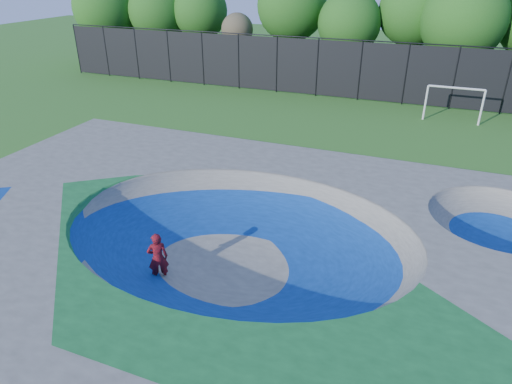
% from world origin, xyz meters
% --- Properties ---
extents(ground, '(120.00, 120.00, 0.00)m').
position_xyz_m(ground, '(0.00, 0.00, 0.00)').
color(ground, '#2C661C').
rests_on(ground, ground).
extents(skate_deck, '(22.00, 14.00, 1.50)m').
position_xyz_m(skate_deck, '(0.00, 0.00, 0.75)').
color(skate_deck, gray).
rests_on(skate_deck, ground).
extents(skater, '(0.72, 0.67, 1.65)m').
position_xyz_m(skater, '(-1.88, -1.55, 0.82)').
color(skater, '#B60E1C').
rests_on(skater, ground).
extents(skateboard, '(0.78, 0.61, 0.05)m').
position_xyz_m(skateboard, '(-1.88, -1.55, 0.03)').
color(skateboard, black).
rests_on(skateboard, ground).
extents(soccer_goal, '(3.23, 0.12, 2.13)m').
position_xyz_m(soccer_goal, '(6.10, 18.03, 1.48)').
color(soccer_goal, silver).
rests_on(soccer_goal, ground).
extents(fence, '(48.09, 0.09, 4.04)m').
position_xyz_m(fence, '(0.00, 21.00, 2.10)').
color(fence, black).
rests_on(fence, ground).
extents(treeline, '(53.50, 7.36, 8.53)m').
position_xyz_m(treeline, '(1.73, 26.04, 5.07)').
color(treeline, '#413320').
rests_on(treeline, ground).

